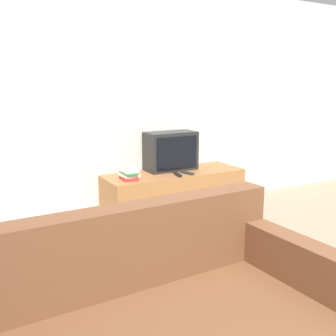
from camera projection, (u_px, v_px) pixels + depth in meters
name	position (u px, v px, depth m)	size (l,w,h in m)	color
wall_back	(117.00, 103.00, 4.30)	(9.00, 0.06, 2.60)	silver
tv_stand	(174.00, 194.00, 4.51)	(1.62, 0.55, 0.52)	#9E6638
television	(171.00, 151.00, 4.53)	(0.59, 0.30, 0.44)	black
book_stack	(129.00, 174.00, 4.10)	(0.18, 0.24, 0.12)	#B72D28
remote_on_stand	(187.00, 173.00, 4.36)	(0.08, 0.18, 0.02)	#2D2D2D
remote_secondary	(178.00, 175.00, 4.28)	(0.08, 0.18, 0.02)	black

